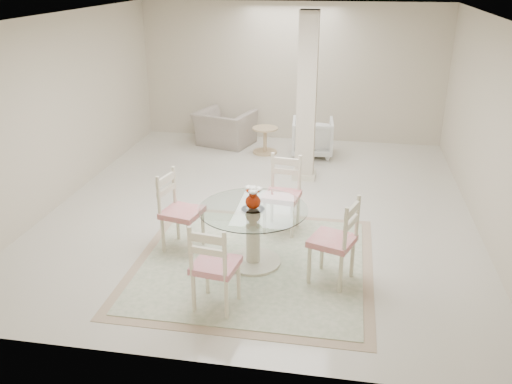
% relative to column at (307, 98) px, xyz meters
% --- Properties ---
extents(ground, '(7.00, 7.00, 0.00)m').
position_rel_column_xyz_m(ground, '(-0.50, -1.30, -1.35)').
color(ground, beige).
rests_on(ground, ground).
extents(room_shell, '(6.02, 7.02, 2.71)m').
position_rel_column_xyz_m(room_shell, '(-0.50, -1.30, 0.51)').
color(room_shell, beige).
rests_on(room_shell, ground).
extents(column, '(0.30, 0.30, 2.70)m').
position_rel_column_xyz_m(column, '(0.00, 0.00, 0.00)').
color(column, beige).
rests_on(column, ground).
extents(area_rug, '(2.82, 2.82, 0.02)m').
position_rel_column_xyz_m(area_rug, '(-0.34, -2.99, -1.34)').
color(area_rug, tan).
rests_on(area_rug, ground).
extents(dining_table, '(1.26, 1.26, 0.73)m').
position_rel_column_xyz_m(dining_table, '(-0.34, -2.99, -0.98)').
color(dining_table, beige).
rests_on(dining_table, ground).
extents(red_vase, '(0.21, 0.20, 0.27)m').
position_rel_column_xyz_m(red_vase, '(-0.34, -2.99, -0.49)').
color(red_vase, '#9E1F04').
rests_on(red_vase, dining_table).
extents(dining_chair_east, '(0.57, 0.57, 1.13)m').
position_rel_column_xyz_m(dining_chair_east, '(0.65, -3.24, -0.76)').
color(dining_chair_east, beige).
rests_on(dining_chair_east, ground).
extents(dining_chair_north, '(0.50, 0.50, 1.13)m').
position_rel_column_xyz_m(dining_chair_north, '(-0.11, -2.00, -0.76)').
color(dining_chair_north, '#F0E2C5').
rests_on(dining_chair_north, ground).
extents(dining_chair_west, '(0.53, 0.53, 1.11)m').
position_rel_column_xyz_m(dining_chair_west, '(-1.33, -2.76, -0.76)').
color(dining_chair_west, beige).
rests_on(dining_chair_west, ground).
extents(dining_chair_south, '(0.49, 0.49, 1.09)m').
position_rel_column_xyz_m(dining_chair_south, '(-0.57, -3.99, -0.78)').
color(dining_chair_south, '#F6ECCA').
rests_on(dining_chair_south, ground).
extents(recliner_taupe, '(1.25, 1.17, 0.68)m').
position_rel_column_xyz_m(recliner_taupe, '(-1.72, 1.56, -1.01)').
color(recliner_taupe, gray).
rests_on(recliner_taupe, ground).
extents(armchair_white, '(0.80, 0.82, 0.70)m').
position_rel_column_xyz_m(armchair_white, '(0.04, 1.21, -1.00)').
color(armchair_white, white).
rests_on(armchair_white, ground).
extents(side_table, '(0.48, 0.48, 0.50)m').
position_rel_column_xyz_m(side_table, '(-0.85, 1.17, -1.12)').
color(side_table, tan).
rests_on(side_table, ground).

